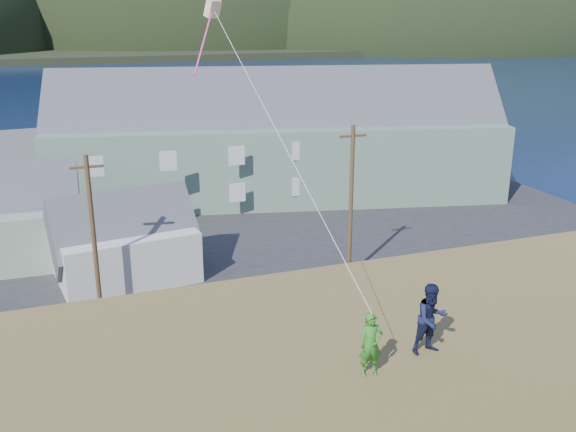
# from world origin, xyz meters

# --- Properties ---
(ground) EXTENTS (900.00, 900.00, 0.00)m
(ground) POSITION_xyz_m (0.00, 0.00, 0.00)
(ground) COLOR #0A1638
(ground) RESTS_ON ground
(grass_strip) EXTENTS (110.00, 8.00, 0.10)m
(grass_strip) POSITION_xyz_m (0.00, -2.00, 0.05)
(grass_strip) COLOR #4C3D19
(grass_strip) RESTS_ON ground
(waterfront_lot) EXTENTS (72.00, 36.00, 0.12)m
(waterfront_lot) POSITION_xyz_m (0.00, 17.00, 0.06)
(waterfront_lot) COLOR #28282B
(waterfront_lot) RESTS_ON ground
(wharf) EXTENTS (26.00, 14.00, 0.90)m
(wharf) POSITION_xyz_m (-6.00, 40.00, 0.45)
(wharf) COLOR gray
(wharf) RESTS_ON ground
(far_shore) EXTENTS (900.00, 320.00, 2.00)m
(far_shore) POSITION_xyz_m (0.00, 330.00, 1.00)
(far_shore) COLOR black
(far_shore) RESTS_ON ground
(far_hills) EXTENTS (760.00, 265.00, 143.00)m
(far_hills) POSITION_xyz_m (35.59, 279.38, 2.00)
(far_hills) COLOR black
(far_hills) RESTS_ON ground
(lodge) EXTENTS (38.05, 18.30, 12.91)m
(lodge) POSITION_xyz_m (14.26, 19.60, 4.96)
(lodge) COLOR slate
(lodge) RESTS_ON waterfront_lot
(shed_white) EXTENTS (8.60, 6.28, 6.37)m
(shed_white) POSITION_xyz_m (0.09, 5.68, 2.45)
(shed_white) COLOR silver
(shed_white) RESTS_ON waterfront_lot
(utility_poles) EXTENTS (32.87, 0.24, 8.94)m
(utility_poles) POSITION_xyz_m (-2.97, 1.50, 4.42)
(utility_poles) COLOR #47331E
(utility_poles) RESTS_ON waterfront_lot
(kite_flyer_green) EXTENTS (0.58, 0.41, 1.50)m
(kite_flyer_green) POSITION_xyz_m (3.15, -18.75, 7.95)
(kite_flyer_green) COLOR #2C7820
(kite_flyer_green) RESTS_ON hillside
(kite_flyer_navy) EXTENTS (0.89, 0.71, 1.76)m
(kite_flyer_navy) POSITION_xyz_m (4.95, -18.35, 8.08)
(kite_flyer_navy) COLOR #131835
(kite_flyer_navy) RESTS_ON hillside
(kite_rig) EXTENTS (1.16, 5.03, 11.46)m
(kite_rig) POSITION_xyz_m (2.03, -9.68, 14.84)
(kite_rig) COLOR beige
(kite_rig) RESTS_ON ground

